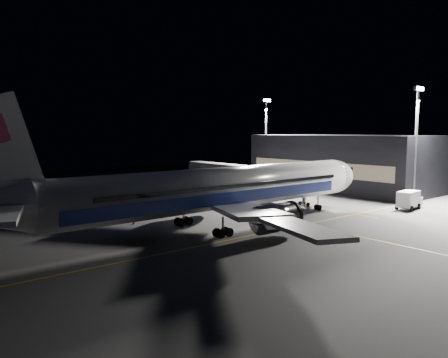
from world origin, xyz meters
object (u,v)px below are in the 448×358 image
at_px(jet_bridge, 250,173).
at_px(baggage_tug, 154,201).
at_px(safety_cone_a, 134,222).
at_px(safety_cone_b, 160,215).
at_px(safety_cone_c, 125,216).
at_px(floodlight_mast_north, 266,133).
at_px(airliner, 214,190).
at_px(service_truck, 410,199).
at_px(floodlight_mast_south, 416,134).

xyz_separation_m(jet_bridge, baggage_tug, (-20.11, 2.75, -3.74)).
bearing_deg(safety_cone_a, jet_bridge, 16.17).
bearing_deg(jet_bridge, safety_cone_b, -165.11).
distance_m(safety_cone_b, safety_cone_c, 5.23).
bearing_deg(safety_cone_c, floodlight_mast_north, 21.07).
distance_m(airliner, safety_cone_a, 12.60).
distance_m(airliner, safety_cone_c, 15.86).
relative_size(baggage_tug, safety_cone_c, 4.19).
height_order(safety_cone_a, safety_cone_b, safety_cone_a).
relative_size(safety_cone_b, safety_cone_c, 0.89).
bearing_deg(jet_bridge, floodlight_mast_north, 37.74).
distance_m(jet_bridge, safety_cone_a, 31.46).
distance_m(jet_bridge, baggage_tug, 20.64).
height_order(jet_bridge, baggage_tug, jet_bridge).
height_order(floodlight_mast_north, service_truck, floodlight_mast_north).
bearing_deg(airliner, safety_cone_b, 96.51).
distance_m(floodlight_mast_north, safety_cone_c, 51.90).
xyz_separation_m(baggage_tug, safety_cone_a, (-9.82, -11.43, -0.57)).
relative_size(airliner, safety_cone_a, 110.41).
height_order(jet_bridge, safety_cone_b, jet_bridge).
bearing_deg(service_truck, safety_cone_a, 148.53).
xyz_separation_m(service_truck, safety_cone_b, (-35.53, 20.47, -1.35)).
xyz_separation_m(jet_bridge, safety_cone_c, (-29.10, -4.22, -4.27)).
relative_size(floodlight_mast_south, safety_cone_c, 33.63).
xyz_separation_m(airliner, safety_cone_a, (-6.85, 9.38, -4.89)).
bearing_deg(service_truck, baggage_tug, 128.97).
bearing_deg(jet_bridge, safety_cone_a, -163.83).
distance_m(jet_bridge, floodlight_mast_north, 24.06).
xyz_separation_m(service_truck, safety_cone_a, (-41.07, 18.28, -1.34)).
relative_size(jet_bridge, service_truck, 5.56).
bearing_deg(safety_cone_b, service_truck, -29.95).
bearing_deg(airliner, safety_cone_c, 113.54).
height_order(service_truck, baggage_tug, service_truck).
bearing_deg(floodlight_mast_north, baggage_tug, -163.65).
bearing_deg(jet_bridge, airliner, -141.96).
height_order(floodlight_mast_south, service_truck, floodlight_mast_south).
xyz_separation_m(floodlight_mast_north, service_truck, (-6.86, -40.89, -10.75)).
distance_m(service_truck, safety_cone_c, 46.24).
xyz_separation_m(airliner, floodlight_mast_north, (41.08, 31.99, 7.21)).
bearing_deg(airliner, floodlight_mast_north, 37.91).
distance_m(safety_cone_a, safety_cone_b, 5.95).
height_order(floodlight_mast_south, safety_cone_b, floodlight_mast_south).
xyz_separation_m(jet_bridge, floodlight_mast_north, (18.00, 13.93, 7.79)).
xyz_separation_m(floodlight_mast_south, safety_cone_a, (-47.93, 15.39, -12.09)).
bearing_deg(airliner, safety_cone_a, 126.15).
xyz_separation_m(baggage_tug, safety_cone_c, (-9.00, -6.96, -0.54)).
height_order(floodlight_mast_north, floodlight_mast_south, same).
relative_size(floodlight_mast_north, service_truck, 3.34).
bearing_deg(floodlight_mast_north, safety_cone_c, -158.93).
relative_size(jet_bridge, floodlight_mast_north, 1.66).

